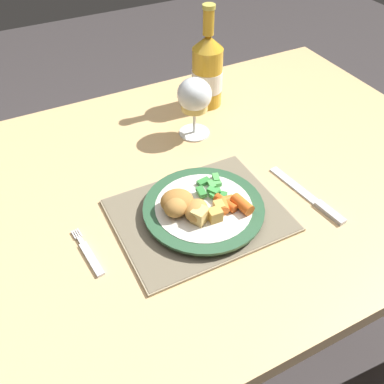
{
  "coord_description": "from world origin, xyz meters",
  "views": [
    {
      "loc": [
        -0.26,
        -0.62,
        1.35
      ],
      "look_at": [
        0.02,
        -0.07,
        0.78
      ],
      "focal_mm": 40.0,
      "sensor_mm": 36.0,
      "label": 1
    }
  ],
  "objects_px": {
    "dinner_plate": "(204,209)",
    "table_knife": "(312,199)",
    "bottle": "(207,71)",
    "dining_table": "(171,217)",
    "fork": "(89,255)",
    "wine_glass": "(194,98)"
  },
  "relations": [
    {
      "from": "dinner_plate",
      "to": "fork",
      "type": "height_order",
      "value": "dinner_plate"
    },
    {
      "from": "fork",
      "to": "wine_glass",
      "type": "height_order",
      "value": "wine_glass"
    },
    {
      "from": "dining_table",
      "to": "wine_glass",
      "type": "height_order",
      "value": "wine_glass"
    },
    {
      "from": "dinner_plate",
      "to": "fork",
      "type": "distance_m",
      "value": 0.23
    },
    {
      "from": "fork",
      "to": "wine_glass",
      "type": "distance_m",
      "value": 0.44
    },
    {
      "from": "dining_table",
      "to": "bottle",
      "type": "height_order",
      "value": "bottle"
    },
    {
      "from": "dinner_plate",
      "to": "wine_glass",
      "type": "distance_m",
      "value": 0.29
    },
    {
      "from": "table_knife",
      "to": "bottle",
      "type": "bearing_deg",
      "value": 91.63
    },
    {
      "from": "dining_table",
      "to": "dinner_plate",
      "type": "height_order",
      "value": "dinner_plate"
    },
    {
      "from": "fork",
      "to": "bottle",
      "type": "distance_m",
      "value": 0.57
    },
    {
      "from": "dinner_plate",
      "to": "bottle",
      "type": "relative_size",
      "value": 0.91
    },
    {
      "from": "wine_glass",
      "to": "dining_table",
      "type": "bearing_deg",
      "value": -132.48
    },
    {
      "from": "dining_table",
      "to": "fork",
      "type": "bearing_deg",
      "value": -153.48
    },
    {
      "from": "dinner_plate",
      "to": "table_knife",
      "type": "relative_size",
      "value": 1.17
    },
    {
      "from": "dinner_plate",
      "to": "fork",
      "type": "xyz_separation_m",
      "value": [
        -0.23,
        0.0,
        -0.01
      ]
    },
    {
      "from": "dinner_plate",
      "to": "wine_glass",
      "type": "height_order",
      "value": "wine_glass"
    },
    {
      "from": "wine_glass",
      "to": "bottle",
      "type": "bearing_deg",
      "value": 49.49
    },
    {
      "from": "dining_table",
      "to": "table_knife",
      "type": "height_order",
      "value": "table_knife"
    },
    {
      "from": "table_knife",
      "to": "bottle",
      "type": "height_order",
      "value": "bottle"
    },
    {
      "from": "dining_table",
      "to": "bottle",
      "type": "distance_m",
      "value": 0.39
    },
    {
      "from": "dinner_plate",
      "to": "bottle",
      "type": "xyz_separation_m",
      "value": [
        0.21,
        0.36,
        0.08
      ]
    },
    {
      "from": "dining_table",
      "to": "dinner_plate",
      "type": "distance_m",
      "value": 0.15
    }
  ]
}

